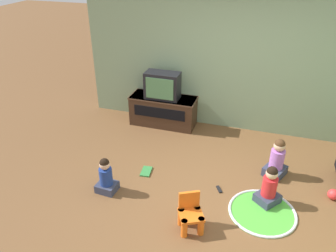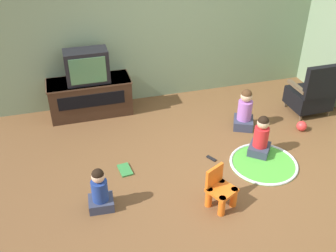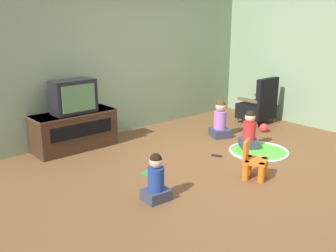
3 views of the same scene
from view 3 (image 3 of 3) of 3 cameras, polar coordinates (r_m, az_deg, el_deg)
ground_plane at (r=5.78m, az=8.22°, el=-4.93°), size 30.00×30.00×0.00m
wall_back at (r=6.97m, az=-6.23°, el=10.23°), size 5.66×0.12×2.71m
tv_cabinet at (r=6.27m, az=-13.43°, el=-0.57°), size 1.29×0.52×0.59m
television at (r=6.11m, az=-13.56°, el=4.18°), size 0.65×0.35×0.51m
black_armchair at (r=7.73m, az=13.00°, el=2.85°), size 0.61×0.56×0.90m
yellow_kid_chair at (r=5.18m, az=12.28°, el=-5.30°), size 0.39×0.38×0.50m
play_mat at (r=6.21m, az=13.04°, el=-3.59°), size 0.91×0.91×0.04m
child_watching_left at (r=4.47m, az=-1.75°, el=-7.84°), size 0.30×0.27×0.56m
child_watching_center at (r=6.30m, az=11.71°, el=-0.82°), size 0.40×0.41×0.60m
child_watching_right at (r=6.77m, az=7.55°, el=0.73°), size 0.40×0.42×0.64m
toy_ball at (r=7.24m, az=13.74°, el=-0.24°), size 0.15×0.15×0.15m
book at (r=5.21m, az=-2.49°, el=-7.04°), size 0.18×0.27×0.02m
remote_control at (r=5.91m, az=7.05°, el=-4.30°), size 0.11×0.15×0.02m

